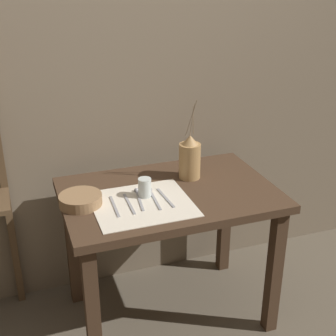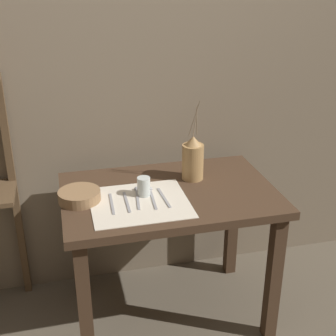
% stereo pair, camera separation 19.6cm
% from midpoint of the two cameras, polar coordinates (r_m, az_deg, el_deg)
% --- Properties ---
extents(ground_plane, '(12.00, 12.00, 0.00)m').
position_cam_midpoint_polar(ground_plane, '(2.63, 2.35, -17.21)').
color(ground_plane, brown).
extents(stone_wall_back, '(7.00, 0.06, 2.40)m').
position_cam_midpoint_polar(stone_wall_back, '(2.47, -0.09, 11.54)').
color(stone_wall_back, '#7A6B56').
rests_on(stone_wall_back, ground_plane).
extents(wooden_table, '(1.01, 0.67, 0.73)m').
position_cam_midpoint_polar(wooden_table, '(2.28, 2.61, -5.51)').
color(wooden_table, '#422D1E').
rests_on(wooden_table, ground_plane).
extents(linen_cloth, '(0.44, 0.39, 0.00)m').
position_cam_midpoint_polar(linen_cloth, '(2.11, -0.84, -4.29)').
color(linen_cloth, beige).
rests_on(linen_cloth, wooden_table).
extents(pitcher_with_flowers, '(0.11, 0.11, 0.41)m').
position_cam_midpoint_polar(pitcher_with_flowers, '(2.31, 5.47, 1.03)').
color(pitcher_with_flowers, '#A87F4C').
rests_on(pitcher_with_flowers, wooden_table).
extents(wooden_bowl, '(0.19, 0.19, 0.05)m').
position_cam_midpoint_polar(wooden_bowl, '(2.14, -8.19, -3.45)').
color(wooden_bowl, '#8E6B47').
rests_on(wooden_bowl, wooden_table).
extents(glass_tumbler_near, '(0.06, 0.06, 0.09)m').
position_cam_midpoint_polar(glass_tumbler_near, '(2.15, -0.38, -2.32)').
color(glass_tumbler_near, silver).
rests_on(glass_tumbler_near, wooden_table).
extents(knife_center, '(0.02, 0.20, 0.00)m').
position_cam_midpoint_polar(knife_center, '(2.10, -4.22, -4.43)').
color(knife_center, '#939399').
rests_on(knife_center, wooden_table).
extents(fork_inner, '(0.02, 0.20, 0.00)m').
position_cam_midpoint_polar(fork_inner, '(2.11, -2.40, -4.21)').
color(fork_inner, '#939399').
rests_on(fork_inner, wooden_table).
extents(spoon_outer, '(0.04, 0.21, 0.02)m').
position_cam_midpoint_polar(spoon_outer, '(2.18, -1.24, -3.13)').
color(spoon_outer, '#939399').
rests_on(spoon_outer, wooden_table).
extents(spoon_inner, '(0.03, 0.21, 0.02)m').
position_cam_midpoint_polar(spoon_inner, '(2.18, 0.49, -3.12)').
color(spoon_inner, '#939399').
rests_on(spoon_inner, wooden_table).
extents(fork_outer, '(0.02, 0.20, 0.00)m').
position_cam_midpoint_polar(fork_outer, '(2.15, 2.11, -3.68)').
color(fork_outer, '#939399').
rests_on(fork_outer, wooden_table).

